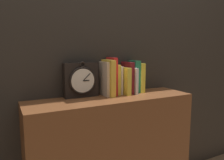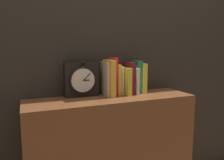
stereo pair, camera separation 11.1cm
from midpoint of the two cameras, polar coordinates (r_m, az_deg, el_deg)
name	(u,v)px [view 1 (the left image)]	position (r m, az deg, el deg)	size (l,w,h in m)	color
wall_back	(100,17)	(1.55, -5.24, 16.14)	(6.00, 0.05, 2.60)	#2D2823
bookshelf	(112,154)	(1.54, -2.18, -18.77)	(1.09, 0.31, 0.77)	brown
clock	(81,80)	(1.43, -10.31, 0.01)	(0.22, 0.08, 0.23)	black
book_slot0_cream	(104,79)	(1.45, -4.26, 0.30)	(0.02, 0.13, 0.23)	beige
book_slot1_yellow	(108,78)	(1.45, -3.14, 0.56)	(0.03, 0.15, 0.24)	yellow
book_slot2_red	(112,76)	(1.47, -2.20, 0.97)	(0.03, 0.12, 0.25)	red
book_slot3_yellow	(115,79)	(1.49, -1.28, 0.14)	(0.03, 0.11, 0.21)	yellow
book_slot4_white	(118,80)	(1.51, -0.41, 0.00)	(0.01, 0.11, 0.19)	white
book_slot5_yellow	(124,81)	(1.50, 0.96, -0.19)	(0.03, 0.15, 0.19)	yellow
book_slot6_maroon	(127,78)	(1.53, 1.99, 0.59)	(0.03, 0.13, 0.22)	maroon
book_slot7_white	(131,80)	(1.54, 3.06, -0.10)	(0.02, 0.15, 0.18)	silver
book_slot8_green	(134,77)	(1.57, 3.75, 0.91)	(0.04, 0.11, 0.23)	#1F6D45
book_slot9_yellow	(139,78)	(1.58, 5.00, 0.63)	(0.03, 0.12, 0.21)	gold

